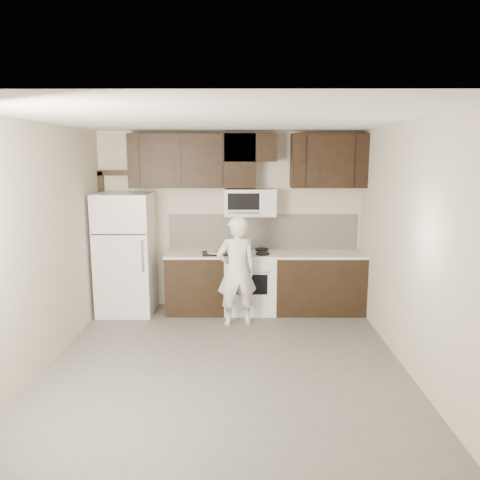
{
  "coord_description": "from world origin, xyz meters",
  "views": [
    {
      "loc": [
        0.18,
        -4.9,
        2.35
      ],
      "look_at": [
        0.15,
        0.9,
        1.29
      ],
      "focal_mm": 35.0,
      "sensor_mm": 36.0,
      "label": 1
    }
  ],
  "objects_px": {
    "refrigerator": "(126,254)",
    "microwave": "(250,202)",
    "person": "(237,271)",
    "stove": "(250,282)"
  },
  "relations": [
    {
      "from": "stove",
      "to": "person",
      "type": "relative_size",
      "value": 0.61
    },
    {
      "from": "stove",
      "to": "microwave",
      "type": "bearing_deg",
      "value": 90.1
    },
    {
      "from": "microwave",
      "to": "person",
      "type": "xyz_separation_m",
      "value": [
        -0.19,
        -0.69,
        -0.88
      ]
    },
    {
      "from": "stove",
      "to": "refrigerator",
      "type": "xyz_separation_m",
      "value": [
        -1.85,
        -0.05,
        0.44
      ]
    },
    {
      "from": "refrigerator",
      "to": "microwave",
      "type": "bearing_deg",
      "value": 5.15
    },
    {
      "from": "microwave",
      "to": "person",
      "type": "distance_m",
      "value": 1.14
    },
    {
      "from": "refrigerator",
      "to": "person",
      "type": "relative_size",
      "value": 1.17
    },
    {
      "from": "microwave",
      "to": "refrigerator",
      "type": "xyz_separation_m",
      "value": [
        -1.85,
        -0.17,
        -0.75
      ]
    },
    {
      "from": "microwave",
      "to": "person",
      "type": "relative_size",
      "value": 0.5
    },
    {
      "from": "refrigerator",
      "to": "person",
      "type": "xyz_separation_m",
      "value": [
        1.65,
        -0.52,
        -0.13
      ]
    }
  ]
}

